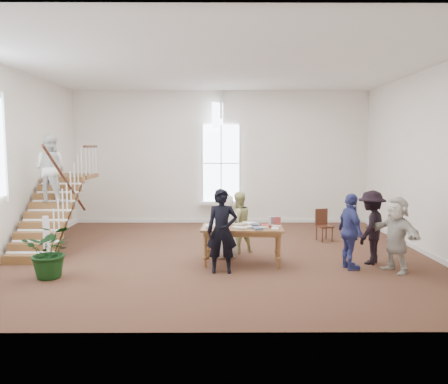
{
  "coord_description": "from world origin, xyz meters",
  "views": [
    {
      "loc": [
        0.02,
        -10.44,
        2.63
      ],
      "look_at": [
        0.08,
        0.4,
        1.49
      ],
      "focal_mm": 35.0,
      "sensor_mm": 36.0,
      "label": 1
    }
  ],
  "objects_px": {
    "woman_cluster_b": "(371,227)",
    "side_chair": "(323,223)",
    "woman_cluster_a": "(350,231)",
    "library_table": "(242,231)",
    "police_officer": "(222,231)",
    "person_yellow": "(238,222)",
    "woman_cluster_c": "(396,234)",
    "elderly_woman": "(226,226)",
    "floor_plant": "(51,251)"
  },
  "relations": [
    {
      "from": "police_officer",
      "to": "woman_cluster_a",
      "type": "distance_m",
      "value": 2.75
    },
    {
      "from": "floor_plant",
      "to": "side_chair",
      "type": "relative_size",
      "value": 1.23
    },
    {
      "from": "woman_cluster_c",
      "to": "side_chair",
      "type": "height_order",
      "value": "woman_cluster_c"
    },
    {
      "from": "floor_plant",
      "to": "woman_cluster_a",
      "type": "bearing_deg",
      "value": 5.43
    },
    {
      "from": "woman_cluster_b",
      "to": "side_chair",
      "type": "height_order",
      "value": "woman_cluster_b"
    },
    {
      "from": "police_officer",
      "to": "person_yellow",
      "type": "xyz_separation_m",
      "value": [
        0.4,
        1.75,
        -0.12
      ]
    },
    {
      "from": "library_table",
      "to": "woman_cluster_b",
      "type": "bearing_deg",
      "value": 4.11
    },
    {
      "from": "floor_plant",
      "to": "woman_cluster_c",
      "type": "bearing_deg",
      "value": 3.13
    },
    {
      "from": "woman_cluster_a",
      "to": "person_yellow",
      "type": "bearing_deg",
      "value": 47.11
    },
    {
      "from": "library_table",
      "to": "woman_cluster_c",
      "type": "relative_size",
      "value": 1.15
    },
    {
      "from": "library_table",
      "to": "elderly_woman",
      "type": "distance_m",
      "value": 0.69
    },
    {
      "from": "library_table",
      "to": "woman_cluster_c",
      "type": "distance_m",
      "value": 3.25
    },
    {
      "from": "woman_cluster_a",
      "to": "library_table",
      "type": "bearing_deg",
      "value": 69.75
    },
    {
      "from": "woman_cluster_b",
      "to": "elderly_woman",
      "type": "bearing_deg",
      "value": -63.78
    },
    {
      "from": "woman_cluster_a",
      "to": "woman_cluster_c",
      "type": "relative_size",
      "value": 1.03
    },
    {
      "from": "person_yellow",
      "to": "side_chair",
      "type": "distance_m",
      "value": 2.78
    },
    {
      "from": "library_table",
      "to": "woman_cluster_c",
      "type": "bearing_deg",
      "value": -7.49
    },
    {
      "from": "woman_cluster_a",
      "to": "woman_cluster_c",
      "type": "height_order",
      "value": "woman_cluster_a"
    },
    {
      "from": "police_officer",
      "to": "side_chair",
      "type": "height_order",
      "value": "police_officer"
    },
    {
      "from": "elderly_woman",
      "to": "side_chair",
      "type": "distance_m",
      "value": 3.3
    },
    {
      "from": "floor_plant",
      "to": "side_chair",
      "type": "bearing_deg",
      "value": 28.8
    },
    {
      "from": "elderly_woman",
      "to": "woman_cluster_c",
      "type": "height_order",
      "value": "woman_cluster_c"
    },
    {
      "from": "elderly_woman",
      "to": "side_chair",
      "type": "bearing_deg",
      "value": -159.42
    },
    {
      "from": "police_officer",
      "to": "side_chair",
      "type": "xyz_separation_m",
      "value": [
        2.83,
        3.09,
        -0.39
      ]
    },
    {
      "from": "woman_cluster_c",
      "to": "side_chair",
      "type": "relative_size",
      "value": 1.8
    },
    {
      "from": "library_table",
      "to": "floor_plant",
      "type": "bearing_deg",
      "value": -162.09
    },
    {
      "from": "library_table",
      "to": "police_officer",
      "type": "distance_m",
      "value": 0.8
    },
    {
      "from": "library_table",
      "to": "woman_cluster_a",
      "type": "xyz_separation_m",
      "value": [
        2.29,
        -0.42,
        0.06
      ]
    },
    {
      "from": "police_officer",
      "to": "woman_cluster_b",
      "type": "relative_size",
      "value": 1.06
    },
    {
      "from": "elderly_woman",
      "to": "person_yellow",
      "type": "relative_size",
      "value": 0.99
    },
    {
      "from": "woman_cluster_c",
      "to": "floor_plant",
      "type": "distance_m",
      "value": 7.08
    },
    {
      "from": "library_table",
      "to": "side_chair",
      "type": "relative_size",
      "value": 2.07
    },
    {
      "from": "woman_cluster_c",
      "to": "police_officer",
      "type": "bearing_deg",
      "value": -111.23
    },
    {
      "from": "side_chair",
      "to": "floor_plant",
      "type": "bearing_deg",
      "value": -169.82
    },
    {
      "from": "library_table",
      "to": "person_yellow",
      "type": "distance_m",
      "value": 1.1
    },
    {
      "from": "elderly_woman",
      "to": "side_chair",
      "type": "relative_size",
      "value": 1.7
    },
    {
      "from": "woman_cluster_a",
      "to": "woman_cluster_b",
      "type": "distance_m",
      "value": 0.75
    },
    {
      "from": "police_officer",
      "to": "woman_cluster_c",
      "type": "relative_size",
      "value": 1.1
    },
    {
      "from": "woman_cluster_b",
      "to": "police_officer",
      "type": "bearing_deg",
      "value": -42.3
    },
    {
      "from": "elderly_woman",
      "to": "person_yellow",
      "type": "height_order",
      "value": "person_yellow"
    },
    {
      "from": "side_chair",
      "to": "library_table",
      "type": "bearing_deg",
      "value": -152.94
    },
    {
      "from": "police_officer",
      "to": "side_chair",
      "type": "distance_m",
      "value": 4.2
    },
    {
      "from": "library_table",
      "to": "woman_cluster_b",
      "type": "relative_size",
      "value": 1.11
    },
    {
      "from": "police_officer",
      "to": "woman_cluster_b",
      "type": "xyz_separation_m",
      "value": [
        3.34,
        0.69,
        -0.05
      ]
    },
    {
      "from": "elderly_woman",
      "to": "floor_plant",
      "type": "xyz_separation_m",
      "value": [
        -3.53,
        -1.6,
        -0.21
      ]
    },
    {
      "from": "woman_cluster_c",
      "to": "side_chair",
      "type": "xyz_separation_m",
      "value": [
        -0.81,
        3.05,
        -0.31
      ]
    },
    {
      "from": "elderly_woman",
      "to": "woman_cluster_c",
      "type": "distance_m",
      "value": 3.74
    },
    {
      "from": "library_table",
      "to": "police_officer",
      "type": "height_order",
      "value": "police_officer"
    },
    {
      "from": "person_yellow",
      "to": "woman_cluster_c",
      "type": "relative_size",
      "value": 0.95
    },
    {
      "from": "person_yellow",
      "to": "woman_cluster_b",
      "type": "relative_size",
      "value": 0.92
    }
  ]
}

